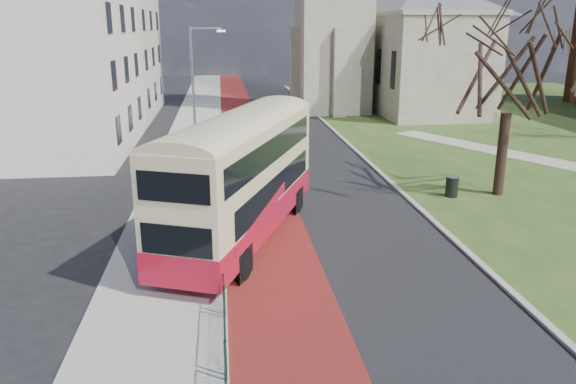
{
  "coord_description": "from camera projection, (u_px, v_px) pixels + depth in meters",
  "views": [
    {
      "loc": [
        -2.85,
        -16.74,
        8.19
      ],
      "look_at": [
        -0.39,
        3.9,
        2.0
      ],
      "focal_mm": 35.0,
      "sensor_mm": 36.0,
      "label": 1
    }
  ],
  "objects": [
    {
      "name": "pedestrian_railing",
      "position": [
        223.0,
        229.0,
        21.91
      ],
      "size": [
        0.07,
        24.0,
        1.12
      ],
      "color": "#0D3A27",
      "rests_on": "ground"
    },
    {
      "name": "kerb_west",
      "position": [
        220.0,
        153.0,
        37.27
      ],
      "size": [
        0.25,
        120.0,
        0.13
      ],
      "primitive_type": "cube",
      "color": "#999993",
      "rests_on": "ground"
    },
    {
      "name": "road_carriageway",
      "position": [
        288.0,
        152.0,
        37.79
      ],
      "size": [
        9.0,
        120.0,
        0.01
      ],
      "primitive_type": "cube",
      "color": "black",
      "rests_on": "ground"
    },
    {
      "name": "street_block_near",
      "position": [
        45.0,
        52.0,
        36.08
      ],
      "size": [
        10.3,
        14.3,
        13.0
      ],
      "color": "silver",
      "rests_on": "ground"
    },
    {
      "name": "street_block_far",
      "position": [
        97.0,
        53.0,
        51.53
      ],
      "size": [
        10.3,
        16.3,
        11.5
      ],
      "color": "#B8AD9C",
      "rests_on": "ground"
    },
    {
      "name": "pavement_west",
      "position": [
        190.0,
        154.0,
        37.04
      ],
      "size": [
        4.0,
        120.0,
        0.12
      ],
      "primitive_type": "cube",
      "color": "gray",
      "rests_on": "ground"
    },
    {
      "name": "kerb_east",
      "position": [
        348.0,
        143.0,
        40.2
      ],
      "size": [
        0.25,
        80.0,
        0.13
      ],
      "primitive_type": "cube",
      "color": "#999993",
      "rests_on": "ground"
    },
    {
      "name": "streetlamp",
      "position": [
        196.0,
        87.0,
        33.92
      ],
      "size": [
        2.13,
        0.18,
        8.0
      ],
      "color": "gray",
      "rests_on": "pavement_west"
    },
    {
      "name": "ground",
      "position": [
        314.0,
        283.0,
        18.59
      ],
      "size": [
        160.0,
        160.0,
        0.0
      ],
      "primitive_type": "plane",
      "color": "black",
      "rests_on": "ground"
    },
    {
      "name": "bus_lane",
      "position": [
        248.0,
        153.0,
        37.49
      ],
      "size": [
        3.4,
        120.0,
        0.01
      ],
      "primitive_type": "cube",
      "color": "#591414",
      "rests_on": "ground"
    },
    {
      "name": "bus",
      "position": [
        242.0,
        172.0,
        21.62
      ],
      "size": [
        6.78,
        11.71,
        4.83
      ],
      "rotation": [
        0.0,
        0.0,
        -0.38
      ],
      "color": "#AE1026",
      "rests_on": "ground"
    },
    {
      "name": "winter_tree_near",
      "position": [
        514.0,
        44.0,
        26.1
      ],
      "size": [
        8.08,
        8.08,
        10.55
      ],
      "rotation": [
        0.0,
        0.0,
        -0.14
      ],
      "color": "black",
      "rests_on": "grass_green"
    },
    {
      "name": "litter_bin",
      "position": [
        452.0,
        186.0,
        27.68
      ],
      "size": [
        0.75,
        0.75,
        1.06
      ],
      "rotation": [
        0.0,
        0.0,
        -0.14
      ],
      "color": "black",
      "rests_on": "grass_green"
    }
  ]
}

